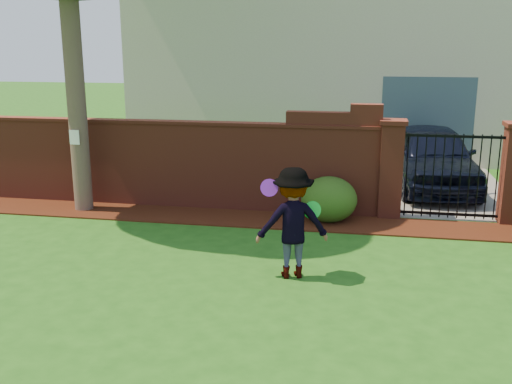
% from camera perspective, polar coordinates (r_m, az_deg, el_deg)
% --- Properties ---
extents(ground, '(80.00, 80.00, 0.01)m').
position_cam_1_polar(ground, '(8.03, -3.90, -9.67)').
color(ground, '#1F5114').
rests_on(ground, ground).
extents(mulch_bed, '(11.10, 1.08, 0.03)m').
position_cam_1_polar(mulch_bed, '(11.28, -4.39, -2.42)').
color(mulch_bed, black).
rests_on(mulch_bed, ground).
extents(brick_wall, '(8.70, 0.31, 2.16)m').
position_cam_1_polar(brick_wall, '(11.99, -8.57, 2.94)').
color(brick_wall, maroon).
rests_on(brick_wall, ground).
extents(pillar_left, '(0.50, 0.50, 1.88)m').
position_cam_1_polar(pillar_left, '(11.35, 13.01, 2.24)').
color(pillar_left, maroon).
rests_on(pillar_left, ground).
extents(iron_gate, '(1.78, 0.03, 1.60)m').
position_cam_1_polar(iron_gate, '(11.47, 18.47, 1.48)').
color(iron_gate, black).
rests_on(iron_gate, ground).
extents(driveway, '(3.20, 8.00, 0.01)m').
position_cam_1_polar(driveway, '(15.53, 16.33, 1.64)').
color(driveway, slate).
rests_on(driveway, ground).
extents(house, '(12.40, 6.40, 6.30)m').
position_cam_1_polar(house, '(19.11, 8.19, 13.88)').
color(house, beige).
rests_on(house, ground).
extents(car, '(2.07, 4.38, 1.45)m').
position_cam_1_polar(car, '(13.80, 16.94, 3.11)').
color(car, black).
rests_on(car, ground).
extents(paper_notice, '(0.20, 0.01, 0.28)m').
position_cam_1_polar(paper_notice, '(11.80, -17.28, 5.11)').
color(paper_notice, white).
rests_on(paper_notice, tree).
extents(shrub_left, '(1.05, 1.05, 0.86)m').
position_cam_1_polar(shrub_left, '(10.99, 7.12, -0.71)').
color(shrub_left, '#1B4314').
rests_on(shrub_left, ground).
extents(man, '(1.15, 0.85, 1.59)m').
position_cam_1_polar(man, '(8.24, 3.58, -3.08)').
color(man, gray).
rests_on(man, ground).
extents(frisbee_purple, '(0.25, 0.10, 0.25)m').
position_cam_1_polar(frisbee_purple, '(8.06, 1.31, 0.42)').
color(frisbee_purple, purple).
rests_on(frisbee_purple, man).
extents(frisbee_green, '(0.26, 0.17, 0.26)m').
position_cam_1_polar(frisbee_green, '(8.25, 5.50, -1.77)').
color(frisbee_green, green).
rests_on(frisbee_green, man).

